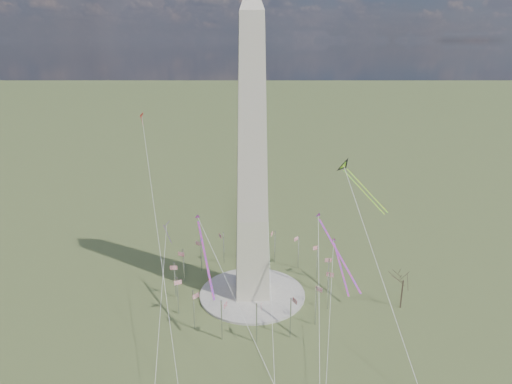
{
  "coord_description": "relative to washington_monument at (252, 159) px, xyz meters",
  "views": [
    {
      "loc": [
        -6.23,
        -137.07,
        82.8
      ],
      "look_at": [
        1.26,
        0.0,
        37.17
      ],
      "focal_mm": 32.0,
      "sensor_mm": 36.0,
      "label": 1
    }
  ],
  "objects": [
    {
      "name": "kite_streamer_right",
      "position": [
        30.36,
        3.98,
        -37.57
      ],
      "size": [
        2.83,
        18.89,
        12.96
      ],
      "rotation": [
        0.0,
        0.0,
        3.23
      ],
      "color": "#FA273E",
      "rests_on": "ground"
    },
    {
      "name": "flagpole_ring",
      "position": [
        -0.0,
        -0.0,
        -40.68
      ],
      "size": [
        54.4,
        54.4,
        13.0
      ],
      "color": "silver",
      "rests_on": "ground"
    },
    {
      "name": "kite_small_white",
      "position": [
        6.41,
        42.96,
        10.25
      ],
      "size": [
        1.19,
        1.58,
        4.05
      ],
      "rotation": [
        0.0,
        0.0,
        2.94
      ],
      "color": "white",
      "rests_on": "ground"
    },
    {
      "name": "kite_streamer_left",
      "position": [
        21.55,
        -21.09,
        -18.75
      ],
      "size": [
        9.53,
        21.23,
        15.35
      ],
      "rotation": [
        0.0,
        0.0,
        3.52
      ],
      "color": "#FA273E",
      "rests_on": "ground"
    },
    {
      "name": "plaza",
      "position": [
        0.0,
        0.0,
        -47.55
      ],
      "size": [
        36.0,
        36.0,
        0.8
      ],
      "primitive_type": "cylinder",
      "color": "#B8B2A8",
      "rests_on": "ground"
    },
    {
      "name": "washington_monument",
      "position": [
        0.0,
        0.0,
        0.0
      ],
      "size": [
        15.56,
        15.56,
        100.0
      ],
      "color": "#B8B19A",
      "rests_on": "plaza"
    },
    {
      "name": "kite_streamer_mid",
      "position": [
        -15.45,
        -10.81,
        -23.2
      ],
      "size": [
        7.06,
        24.21,
        16.87
      ],
      "rotation": [
        0.0,
        0.0,
        3.37
      ],
      "color": "#FA273E",
      "rests_on": "ground"
    },
    {
      "name": "kite_small_red",
      "position": [
        -38.47,
        29.55,
        9.02
      ],
      "size": [
        1.47,
        1.88,
        4.89
      ],
      "rotation": [
        0.0,
        0.0,
        2.96
      ],
      "color": "red",
      "rests_on": "ground"
    },
    {
      "name": "kite_delta_black",
      "position": [
        30.66,
        3.1,
        -4.39
      ],
      "size": [
        15.64,
        16.54,
        15.27
      ],
      "rotation": [
        0.0,
        0.0,
        3.88
      ],
      "color": "black",
      "rests_on": "ground"
    },
    {
      "name": "tree_near",
      "position": [
        47.91,
        -10.51,
        -37.24
      ],
      "size": [
        8.58,
        8.58,
        15.02
      ],
      "color": "#48322B",
      "rests_on": "ground"
    },
    {
      "name": "kite_diamond_purple",
      "position": [
        -28.26,
        5.0,
        -24.11
      ],
      "size": [
        2.3,
        2.96,
        8.62
      ],
      "rotation": [
        0.0,
        0.0,
        2.29
      ],
      "color": "#481C81",
      "rests_on": "ground"
    },
    {
      "name": "ground",
      "position": [
        0.0,
        0.0,
        -47.95
      ],
      "size": [
        2000.0,
        2000.0,
        0.0
      ],
      "primitive_type": "plane",
      "color": "#3F5229",
      "rests_on": "ground"
    }
  ]
}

